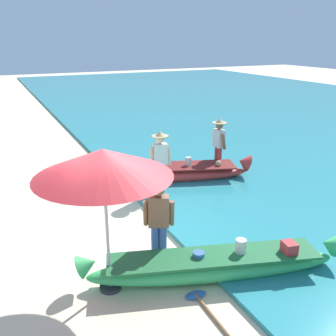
# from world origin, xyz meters

# --- Properties ---
(ground_plane) EXTENTS (80.00, 80.00, 0.00)m
(ground_plane) POSITION_xyz_m (0.00, 0.00, 0.00)
(ground_plane) COLOR beige
(sea) EXTENTS (24.00, 56.00, 0.10)m
(sea) POSITION_xyz_m (13.08, 8.00, 0.05)
(sea) COLOR teal
(sea) RESTS_ON ground
(boat_green_foreground) EXTENTS (4.51, 1.90, 0.71)m
(boat_green_foreground) POSITION_xyz_m (1.12, -1.27, 0.25)
(boat_green_foreground) COLOR #38B760
(boat_green_foreground) RESTS_ON ground
(boat_red_midground) EXTENTS (4.59, 2.22, 0.79)m
(boat_red_midground) POSITION_xyz_m (2.49, 3.17, 0.27)
(boat_red_midground) COLOR red
(boat_red_midground) RESTS_ON ground
(person_vendor_hatted) EXTENTS (0.58, 0.44, 1.69)m
(person_vendor_hatted) POSITION_xyz_m (1.86, 2.56, 0.98)
(person_vendor_hatted) COLOR #B2383D
(person_vendor_hatted) RESTS_ON ground
(person_tourist_customer) EXTENTS (0.58, 0.41, 1.59)m
(person_tourist_customer) POSITION_xyz_m (0.44, -0.49, 0.89)
(person_tourist_customer) COLOR #3D5BA8
(person_tourist_customer) RESTS_ON ground
(person_vendor_assistant) EXTENTS (0.44, 0.55, 1.69)m
(person_vendor_assistant) POSITION_xyz_m (4.11, 3.23, 0.98)
(person_vendor_assistant) COLOR #B2383D
(person_vendor_assistant) RESTS_ON ground
(patio_umbrella_large) EXTENTS (2.09, 2.09, 2.41)m
(patio_umbrella_large) POSITION_xyz_m (-0.58, -0.79, 2.19)
(patio_umbrella_large) COLOR #B7B7BC
(patio_umbrella_large) RESTS_ON ground
(paddle) EXTENTS (0.36, 1.70, 0.05)m
(paddle) POSITION_xyz_m (0.58, -2.09, 0.03)
(paddle) COLOR #8E6B47
(paddle) RESTS_ON ground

